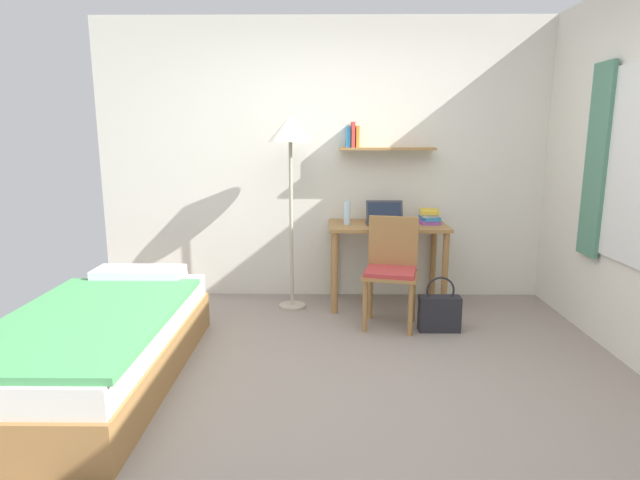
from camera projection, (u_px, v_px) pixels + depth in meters
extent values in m
plane|color=gray|center=(336.00, 393.00, 3.16)|extent=(5.28, 5.28, 0.00)
cube|color=silver|center=(333.00, 161.00, 4.89)|extent=(4.40, 0.05, 2.60)
cube|color=#9E703D|center=(387.00, 149.00, 4.73)|extent=(0.87, 0.22, 0.02)
cube|color=#3384C6|center=(348.00, 137.00, 4.73)|extent=(0.04, 0.15, 0.19)
cube|color=#D13D38|center=(353.00, 135.00, 4.72)|extent=(0.03, 0.16, 0.23)
cube|color=orange|center=(357.00, 137.00, 4.72)|extent=(0.03, 0.17, 0.19)
cube|color=#4C7F66|center=(596.00, 162.00, 3.87)|extent=(0.03, 0.28, 1.44)
cube|color=#9E703D|center=(100.00, 360.00, 3.30)|extent=(0.96, 1.99, 0.28)
cube|color=silver|center=(97.00, 327.00, 3.26)|extent=(0.92, 1.94, 0.16)
cube|color=#4C9E5B|center=(87.00, 319.00, 3.12)|extent=(0.97, 1.64, 0.04)
cube|color=white|center=(139.00, 274.00, 3.99)|extent=(0.67, 0.28, 0.10)
cube|color=#9E703D|center=(387.00, 226.00, 4.68)|extent=(1.05, 0.59, 0.03)
cylinder|color=#9E703D|center=(335.00, 273.00, 4.51)|extent=(0.06, 0.06, 0.73)
cylinder|color=#9E703D|center=(445.00, 273.00, 4.50)|extent=(0.06, 0.06, 0.73)
cylinder|color=#9E703D|center=(334.00, 260.00, 5.00)|extent=(0.06, 0.06, 0.73)
cylinder|color=#9E703D|center=(433.00, 260.00, 4.99)|extent=(0.06, 0.06, 0.73)
cube|color=#9E703D|center=(390.00, 275.00, 4.17)|extent=(0.50, 0.47, 0.03)
cube|color=#B23838|center=(390.00, 272.00, 4.17)|extent=(0.46, 0.43, 0.04)
cube|color=#9E703D|center=(393.00, 241.00, 4.29)|extent=(0.40, 0.12, 0.41)
cylinder|color=#9E703D|center=(365.00, 306.00, 4.11)|extent=(0.04, 0.04, 0.42)
cylinder|color=#9E703D|center=(411.00, 310.00, 4.03)|extent=(0.04, 0.04, 0.42)
cylinder|color=#9E703D|center=(370.00, 295.00, 4.41)|extent=(0.04, 0.04, 0.42)
cylinder|color=#9E703D|center=(413.00, 297.00, 4.33)|extent=(0.04, 0.04, 0.42)
cylinder|color=#B2A893|center=(292.00, 306.00, 4.74)|extent=(0.24, 0.24, 0.02)
cylinder|color=#B2A893|center=(291.00, 226.00, 4.59)|extent=(0.03, 0.03, 1.47)
cone|color=silver|center=(290.00, 129.00, 4.42)|extent=(0.39, 0.39, 0.22)
cube|color=#2D2D33|center=(385.00, 223.00, 4.67)|extent=(0.34, 0.22, 0.01)
cube|color=#2D2D33|center=(384.00, 211.00, 4.72)|extent=(0.33, 0.09, 0.19)
cube|color=black|center=(384.00, 212.00, 4.71)|extent=(0.30, 0.07, 0.16)
cylinder|color=silver|center=(347.00, 213.00, 4.63)|extent=(0.06, 0.06, 0.21)
cube|color=purple|center=(429.00, 222.00, 4.70)|extent=(0.19, 0.22, 0.03)
cube|color=#3384C6|center=(430.00, 218.00, 4.70)|extent=(0.17, 0.24, 0.03)
cube|color=silver|center=(429.00, 215.00, 4.69)|extent=(0.14, 0.19, 0.03)
cube|color=gold|center=(429.00, 211.00, 4.69)|extent=(0.19, 0.25, 0.03)
cube|color=#232328|center=(439.00, 314.00, 4.14)|extent=(0.33, 0.13, 0.29)
torus|color=#232328|center=(440.00, 291.00, 4.10)|extent=(0.23, 0.02, 0.23)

